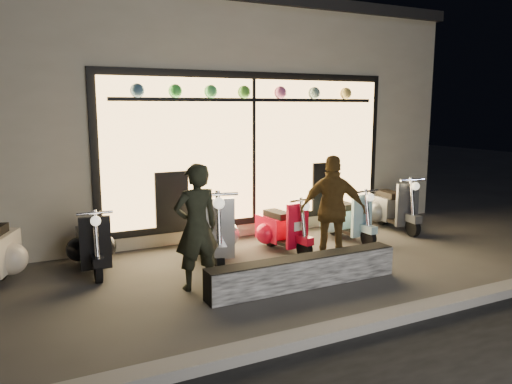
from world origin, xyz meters
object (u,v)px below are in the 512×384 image
scooter_silver (213,230)px  woman (333,210)px  scooter_red (279,228)px  graffiti_barrier (304,272)px  man (196,227)px

scooter_silver → woman: bearing=-19.8°
scooter_red → woman: bearing=-79.8°
graffiti_barrier → woman: 1.24m
scooter_silver → scooter_red: size_ratio=1.23×
scooter_red → woman: woman is taller
scooter_red → scooter_silver: bearing=170.3°
scooter_silver → woman: size_ratio=0.95×
scooter_silver → scooter_red: (1.13, -0.04, -0.08)m
scooter_red → man: bearing=-156.7°
graffiti_barrier → scooter_silver: (-0.57, 1.68, 0.24)m
scooter_red → woman: 1.15m
graffiti_barrier → woman: size_ratio=1.66×
woman → man: bearing=36.0°
graffiti_barrier → scooter_red: scooter_red is taller
woman → scooter_red: bearing=-38.1°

